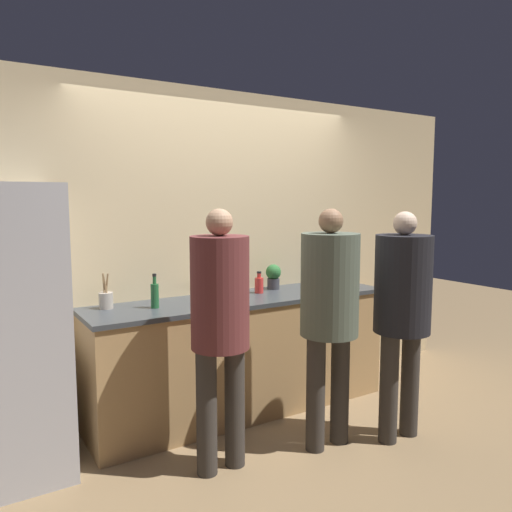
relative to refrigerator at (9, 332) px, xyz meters
The scene contains 13 objects.
ground_plane 1.94m from the refrigerator, 10.26° to the right, with size 14.00×14.00×0.00m, color #8C704C.
wall_back 1.77m from the refrigerator, 12.53° to the left, with size 5.20×0.06×2.60m.
counter 1.74m from the refrigerator, ahead, with size 2.50×0.66×0.94m.
refrigerator is the anchor object (origin of this frame).
person_left 1.30m from the refrigerator, 30.33° to the right, with size 0.36×0.36×1.66m.
person_center 2.04m from the refrigerator, 22.23° to the right, with size 0.40×0.40×1.65m.
person_right 2.58m from the refrigerator, 21.70° to the right, with size 0.39×0.39×1.63m.
fruit_bowl 1.53m from the refrigerator, ahead, with size 0.28×0.28×0.12m.
utensil_crock 0.69m from the refrigerator, 17.14° to the left, with size 0.10×0.10×0.25m.
bottle_red 1.90m from the refrigerator, ahead, with size 0.07×0.07×0.18m.
bottle_green 0.96m from the refrigerator, ahead, with size 0.06×0.06×0.25m.
cup_yellow 1.42m from the refrigerator, ahead, with size 0.09×0.09×0.10m.
potted_plant 2.11m from the refrigerator, ahead, with size 0.13×0.13×0.22m.
Camera 1 is at (-1.97, -3.02, 1.72)m, focal length 35.00 mm.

